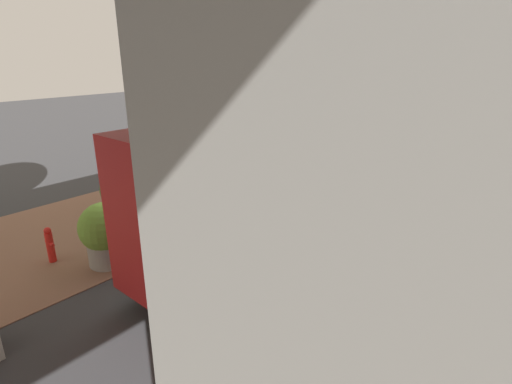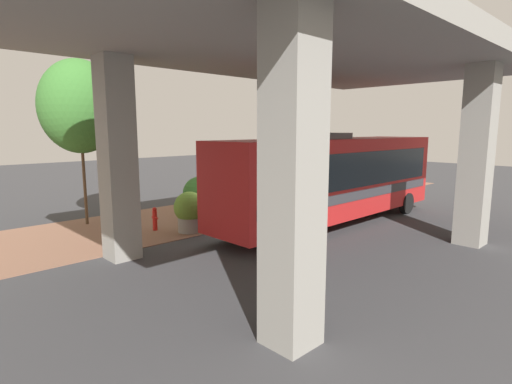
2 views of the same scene
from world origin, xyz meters
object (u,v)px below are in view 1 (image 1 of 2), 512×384
fire_hydrant (50,245)px  planter_back (105,233)px  planter_front (219,197)px  planter_extra (127,196)px  bus (328,162)px  planter_middle (179,183)px

fire_hydrant → planter_back: size_ratio=0.59×
planter_front → planter_extra: planter_extra is taller
bus → planter_back: 6.18m
bus → planter_extra: (-4.62, -3.60, -1.13)m
bus → planter_middle: 5.00m
planter_front → planter_back: 3.70m
bus → planter_back: bus is taller
planter_front → planter_back: (-0.17, -3.70, 0.06)m
fire_hydrant → planter_extra: 2.61m
planter_back → planter_extra: planter_extra is taller
bus → fire_hydrant: bus is taller
planter_front → planter_extra: size_ratio=0.86×
fire_hydrant → planter_middle: 4.45m
planter_middle → planter_back: size_ratio=1.12×
planter_middle → planter_back: bearing=-66.6°
planter_back → planter_middle: bearing=113.4°
fire_hydrant → planter_front: (1.32, 4.58, 0.30)m
planter_extra → planter_back: bearing=-45.6°
bus → planter_back: (-3.01, -5.24, -1.25)m
bus → planter_front: bus is taller
fire_hydrant → planter_back: 1.49m
fire_hydrant → planter_middle: planter_middle is taller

